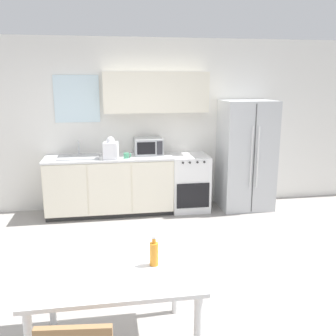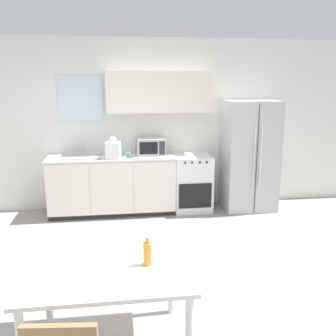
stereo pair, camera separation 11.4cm
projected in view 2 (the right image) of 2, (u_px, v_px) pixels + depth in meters
ground_plane at (137, 277)px, 4.00m from camera, size 12.00×12.00×0.00m
wall_back at (131, 120)px, 5.97m from camera, size 12.00×0.38×2.70m
kitchen_counter at (112, 185)px, 5.85m from camera, size 1.95×0.64×0.91m
oven_range at (192, 183)px, 6.03m from camera, size 0.59×0.61×0.89m
refrigerator at (249, 155)px, 6.01m from camera, size 0.82×0.71×1.75m
kitchen_sink at (81, 156)px, 5.69m from camera, size 0.62×0.43×0.23m
microwave at (151, 146)px, 5.89m from camera, size 0.43×0.38×0.26m
coffee_mug at (129, 155)px, 5.63m from camera, size 0.11×0.08×0.08m
grocery_bag_0 at (113, 149)px, 5.54m from camera, size 0.24×0.21×0.34m
dining_table at (108, 275)px, 2.77m from camera, size 1.19×0.98×0.74m
drink_bottle at (148, 253)px, 2.71m from camera, size 0.07×0.07×0.23m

